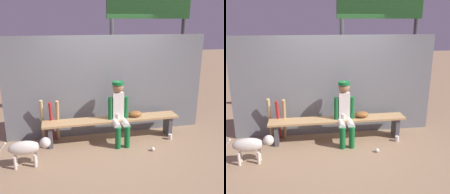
# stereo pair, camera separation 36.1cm
# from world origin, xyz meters

# --- Properties ---
(ground_plane) EXTENTS (30.00, 30.00, 0.00)m
(ground_plane) POSITION_xyz_m (0.00, 0.00, 0.00)
(ground_plane) COLOR #937556
(chainlink_fence) EXTENTS (4.19, 0.03, 2.09)m
(chainlink_fence) POSITION_xyz_m (0.00, 0.37, 1.04)
(chainlink_fence) COLOR slate
(chainlink_fence) RESTS_ON ground_plane
(dugout_bench) EXTENTS (2.74, 0.36, 0.47)m
(dugout_bench) POSITION_xyz_m (0.00, 0.00, 0.37)
(dugout_bench) COLOR tan
(dugout_bench) RESTS_ON ground_plane
(player_seated) EXTENTS (0.41, 0.55, 1.22)m
(player_seated) POSITION_xyz_m (0.12, -0.11, 0.66)
(player_seated) COLOR silver
(player_seated) RESTS_ON ground_plane
(baseball_glove) EXTENTS (0.28, 0.20, 0.12)m
(baseball_glove) POSITION_xyz_m (0.49, 0.00, 0.53)
(baseball_glove) COLOR brown
(baseball_glove) RESTS_ON dugout_bench
(bat_wood_tan) EXTENTS (0.10, 0.26, 0.88)m
(bat_wood_tan) POSITION_xyz_m (-1.07, 0.20, 0.44)
(bat_wood_tan) COLOR tan
(bat_wood_tan) RESTS_ON ground_plane
(bat_aluminum_red) EXTENTS (0.09, 0.19, 0.84)m
(bat_aluminum_red) POSITION_xyz_m (-1.19, 0.19, 0.42)
(bat_aluminum_red) COLOR #B22323
(bat_aluminum_red) RESTS_ON ground_plane
(bat_wood_natural) EXTENTS (0.06, 0.23, 0.89)m
(bat_wood_natural) POSITION_xyz_m (-1.36, 0.26, 0.44)
(bat_wood_natural) COLOR tan
(bat_wood_natural) RESTS_ON ground_plane
(baseball) EXTENTS (0.07, 0.07, 0.07)m
(baseball) POSITION_xyz_m (0.65, -0.63, 0.04)
(baseball) COLOR white
(baseball) RESTS_ON ground_plane
(cup_on_ground) EXTENTS (0.08, 0.08, 0.11)m
(cup_on_ground) POSITION_xyz_m (1.18, -0.25, 0.06)
(cup_on_ground) COLOR silver
(cup_on_ground) RESTS_ON ground_plane
(cup_on_bench) EXTENTS (0.08, 0.08, 0.11)m
(cup_on_bench) POSITION_xyz_m (0.10, -0.05, 0.52)
(cup_on_bench) COLOR silver
(cup_on_bench) RESTS_ON dugout_bench
(scoreboard) EXTENTS (2.29, 0.27, 3.51)m
(scoreboard) POSITION_xyz_m (1.22, 1.21, 2.47)
(scoreboard) COLOR #3F3F42
(scoreboard) RESTS_ON ground_plane
(dog) EXTENTS (0.84, 0.20, 0.49)m
(dog) POSITION_xyz_m (-1.58, -0.67, 0.34)
(dog) COLOR beige
(dog) RESTS_ON ground_plane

